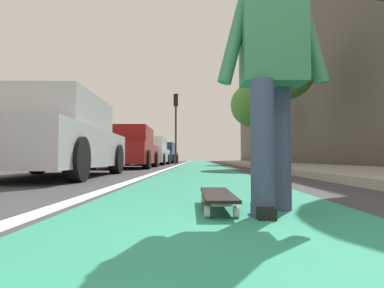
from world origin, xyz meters
name	(u,v)px	position (x,y,z in m)	size (l,w,h in m)	color
ground_plane	(201,169)	(10.00, 0.00, 0.00)	(80.00, 80.00, 0.00)	#38383D
bike_lane_paint	(199,163)	(24.00, 0.00, 0.00)	(56.00, 1.93, 0.00)	#288466
lane_stripe_white	(181,164)	(20.00, 1.11, 0.00)	(52.00, 0.16, 0.01)	silver
sidewalk_curb	(260,164)	(18.00, -3.44, 0.06)	(52.00, 3.20, 0.12)	#9E9B93
building_facade	(287,91)	(22.00, -6.15, 5.03)	(40.00, 1.20, 10.05)	#5E564D
skateboard	(217,196)	(1.58, -0.03, 0.09)	(0.84, 0.22, 0.11)	white
skater_person	(272,66)	(1.43, -0.37, 0.94)	(0.47, 0.72, 1.64)	#384260
parked_car_near	(53,138)	(5.40, 2.81, 0.72)	(4.47, 2.14, 1.49)	#B7B7BC
parked_car_mid	(127,149)	(11.20, 2.68, 0.71)	(4.29, 2.08, 1.48)	maroon
parked_car_far	(149,152)	(17.20, 2.74, 0.70)	(4.55, 2.01, 1.47)	silver
parked_car_end	(163,153)	(23.30, 2.65, 0.72)	(4.11, 2.12, 1.49)	navy
traffic_light	(176,116)	(20.61, 1.51, 3.15)	(0.33, 0.28, 4.58)	#2D2D2D
street_tree_mid	(282,66)	(11.43, -3.04, 3.79)	(2.67, 2.67, 5.16)	brown
street_tree_far	(252,105)	(17.92, -3.04, 3.38)	(2.48, 2.48, 4.65)	brown
pedestrian_distant	(260,146)	(14.65, -2.84, 0.95)	(0.47, 0.73, 1.66)	#384260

